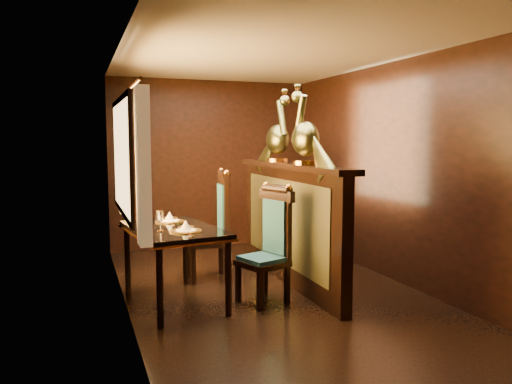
{
  "coord_description": "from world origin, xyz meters",
  "views": [
    {
      "loc": [
        -1.91,
        -4.81,
        1.62
      ],
      "look_at": [
        -0.06,
        0.34,
        1.04
      ],
      "focal_mm": 35.0,
      "sensor_mm": 36.0,
      "label": 1
    }
  ],
  "objects_px": {
    "peacock_right": "(278,126)",
    "peacock_left": "(306,124)",
    "chair_right": "(217,222)",
    "chair_left": "(271,240)",
    "dining_table": "(173,234)"
  },
  "relations": [
    {
      "from": "peacock_right",
      "to": "peacock_left",
      "type": "bearing_deg",
      "value": -90.0
    },
    {
      "from": "peacock_left",
      "to": "chair_right",
      "type": "bearing_deg",
      "value": 130.03
    },
    {
      "from": "chair_left",
      "to": "peacock_left",
      "type": "height_order",
      "value": "peacock_left"
    },
    {
      "from": "chair_left",
      "to": "chair_right",
      "type": "xyz_separation_m",
      "value": [
        -0.29,
        0.98,
        0.05
      ]
    },
    {
      "from": "chair_left",
      "to": "chair_right",
      "type": "relative_size",
      "value": 0.93
    },
    {
      "from": "chair_left",
      "to": "peacock_right",
      "type": "distance_m",
      "value": 1.52
    },
    {
      "from": "dining_table",
      "to": "chair_left",
      "type": "distance_m",
      "value": 0.97
    },
    {
      "from": "chair_right",
      "to": "peacock_left",
      "type": "xyz_separation_m",
      "value": [
        0.71,
        -0.85,
        1.12
      ]
    },
    {
      "from": "dining_table",
      "to": "peacock_right",
      "type": "xyz_separation_m",
      "value": [
        1.37,
        0.64,
        1.08
      ]
    },
    {
      "from": "peacock_right",
      "to": "chair_left",
      "type": "bearing_deg",
      "value": -115.81
    },
    {
      "from": "chair_left",
      "to": "chair_right",
      "type": "bearing_deg",
      "value": 87.7
    },
    {
      "from": "chair_left",
      "to": "chair_right",
      "type": "distance_m",
      "value": 1.02
    },
    {
      "from": "peacock_right",
      "to": "dining_table",
      "type": "bearing_deg",
      "value": -154.86
    },
    {
      "from": "dining_table",
      "to": "chair_right",
      "type": "relative_size",
      "value": 1.08
    },
    {
      "from": "dining_table",
      "to": "chair_left",
      "type": "xyz_separation_m",
      "value": [
        0.94,
        -0.25,
        -0.07
      ]
    }
  ]
}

